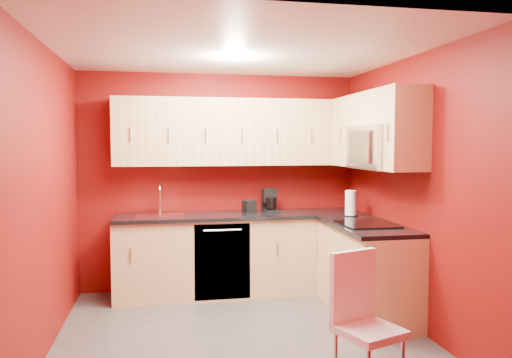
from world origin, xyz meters
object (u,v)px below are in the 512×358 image
object	(u,v)px
coffee_maker	(271,200)
microwave	(379,147)
paper_towel	(351,203)
sink	(160,212)
napkin_holder	(249,206)
dining_chair	(369,323)

from	to	relation	value
coffee_maker	microwave	bearing A→B (deg)	-62.66
coffee_maker	paper_towel	size ratio (longest dim) A/B	0.96
sink	coffee_maker	xyz separation A→B (m)	(1.26, 0.06, 0.10)
sink	napkin_holder	xyz separation A→B (m)	(1.01, 0.08, 0.03)
microwave	napkin_holder	size ratio (longest dim) A/B	5.57
microwave	napkin_holder	world-z (taller)	microwave
coffee_maker	paper_towel	world-z (taller)	paper_towel
microwave	napkin_holder	bearing A→B (deg)	135.03
napkin_holder	microwave	bearing A→B (deg)	-44.97
paper_towel	dining_chair	xyz separation A→B (m)	(-0.64, -1.98, -0.58)
coffee_maker	paper_towel	distance (m)	0.92
sink	paper_towel	distance (m)	2.08
microwave	sink	xyz separation A→B (m)	(-2.09, 1.00, -0.72)
paper_towel	microwave	bearing A→B (deg)	-84.66
sink	napkin_holder	world-z (taller)	sink
microwave	dining_chair	world-z (taller)	microwave
sink	napkin_holder	distance (m)	1.01
coffee_maker	dining_chair	distance (m)	2.54
napkin_holder	paper_towel	bearing A→B (deg)	-25.88
sink	microwave	bearing A→B (deg)	-25.60
sink	napkin_holder	bearing A→B (deg)	4.68
sink	paper_towel	bearing A→B (deg)	-11.59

